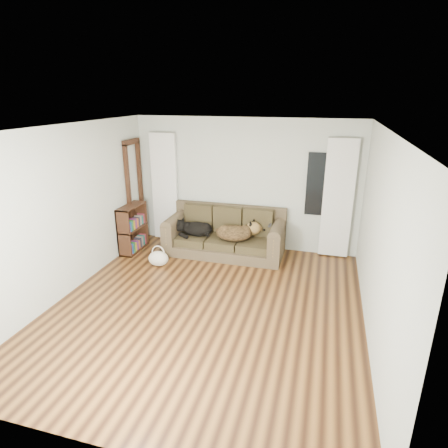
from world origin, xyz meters
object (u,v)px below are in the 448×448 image
(sofa, at_px, (224,232))
(dog_black_lab, at_px, (195,229))
(dog_shepherd, at_px, (236,233))
(tote_bag, at_px, (158,257))
(bookshelf, at_px, (133,227))

(sofa, xyz_separation_m, dog_black_lab, (-0.59, -0.04, 0.03))
(sofa, height_order, dog_shepherd, sofa)
(dog_shepherd, height_order, tote_bag, dog_shepherd)
(dog_shepherd, relative_size, bookshelf, 0.76)
(tote_bag, bearing_deg, dog_black_lab, 62.20)
(sofa, distance_m, bookshelf, 1.84)
(bookshelf, bearing_deg, dog_black_lab, 9.89)
(dog_black_lab, bearing_deg, dog_shepherd, 5.97)
(sofa, height_order, dog_black_lab, sofa)
(dog_black_lab, relative_size, dog_shepherd, 0.88)
(dog_shepherd, distance_m, bookshelf, 2.09)
(dog_shepherd, bearing_deg, dog_black_lab, -7.45)
(dog_black_lab, height_order, bookshelf, bookshelf)
(bookshelf, bearing_deg, tote_bag, -37.33)
(dog_shepherd, relative_size, tote_bag, 1.89)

